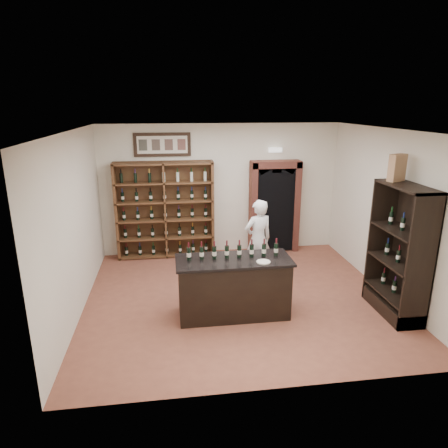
{
  "coord_description": "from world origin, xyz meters",
  "views": [
    {
      "loc": [
        -1.19,
        -6.54,
        3.41
      ],
      "look_at": [
        -0.23,
        0.3,
        1.33
      ],
      "focal_mm": 32.0,
      "sensor_mm": 36.0,
      "label": 1
    }
  ],
  "objects_px": {
    "tasting_counter": "(233,287)",
    "wine_crate": "(397,168)",
    "wine_shelf": "(165,210)",
    "shopkeeper": "(258,240)",
    "counter_bottle_0": "(189,254)",
    "side_cabinet": "(398,271)"
  },
  "relations": [
    {
      "from": "tasting_counter",
      "to": "shopkeeper",
      "type": "relative_size",
      "value": 1.15
    },
    {
      "from": "shopkeeper",
      "to": "wine_crate",
      "type": "bearing_deg",
      "value": 128.84
    },
    {
      "from": "wine_shelf",
      "to": "shopkeeper",
      "type": "xyz_separation_m",
      "value": [
        1.82,
        -1.54,
        -0.28
      ]
    },
    {
      "from": "shopkeeper",
      "to": "side_cabinet",
      "type": "bearing_deg",
      "value": 123.2
    },
    {
      "from": "side_cabinet",
      "to": "wine_crate",
      "type": "xyz_separation_m",
      "value": [
        -0.04,
        0.34,
        1.67
      ]
    },
    {
      "from": "wine_shelf",
      "to": "shopkeeper",
      "type": "height_order",
      "value": "wine_shelf"
    },
    {
      "from": "counter_bottle_0",
      "to": "tasting_counter",
      "type": "bearing_deg",
      "value": -4.92
    },
    {
      "from": "wine_crate",
      "to": "tasting_counter",
      "type": "bearing_deg",
      "value": 156.86
    },
    {
      "from": "counter_bottle_0",
      "to": "side_cabinet",
      "type": "xyz_separation_m",
      "value": [
        3.44,
        -0.36,
        -0.35
      ]
    },
    {
      "from": "tasting_counter",
      "to": "wine_crate",
      "type": "xyz_separation_m",
      "value": [
        2.68,
        0.04,
        1.93
      ]
    },
    {
      "from": "counter_bottle_0",
      "to": "wine_crate",
      "type": "height_order",
      "value": "wine_crate"
    },
    {
      "from": "tasting_counter",
      "to": "shopkeeper",
      "type": "xyz_separation_m",
      "value": [
        0.72,
        1.4,
        0.32
      ]
    },
    {
      "from": "wine_shelf",
      "to": "wine_crate",
      "type": "height_order",
      "value": "wine_crate"
    },
    {
      "from": "wine_shelf",
      "to": "tasting_counter",
      "type": "relative_size",
      "value": 1.17
    },
    {
      "from": "counter_bottle_0",
      "to": "shopkeeper",
      "type": "xyz_separation_m",
      "value": [
        1.44,
        1.34,
        -0.29
      ]
    },
    {
      "from": "wine_crate",
      "to": "shopkeeper",
      "type": "bearing_deg",
      "value": 121.28
    },
    {
      "from": "tasting_counter",
      "to": "counter_bottle_0",
      "type": "distance_m",
      "value": 0.95
    },
    {
      "from": "tasting_counter",
      "to": "side_cabinet",
      "type": "distance_m",
      "value": 2.75
    },
    {
      "from": "tasting_counter",
      "to": "wine_crate",
      "type": "bearing_deg",
      "value": 0.92
    },
    {
      "from": "wine_shelf",
      "to": "shopkeeper",
      "type": "bearing_deg",
      "value": -40.12
    },
    {
      "from": "counter_bottle_0",
      "to": "wine_crate",
      "type": "distance_m",
      "value": 3.65
    },
    {
      "from": "tasting_counter",
      "to": "wine_crate",
      "type": "height_order",
      "value": "wine_crate"
    }
  ]
}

